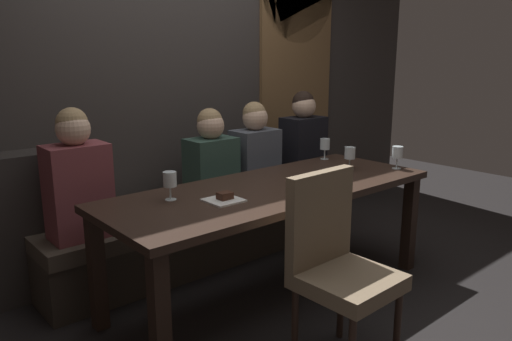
{
  "coord_description": "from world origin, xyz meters",
  "views": [
    {
      "loc": [
        -2.03,
        -2.19,
        1.54
      ],
      "look_at": [
        -0.08,
        0.07,
        0.84
      ],
      "focal_mm": 34.46,
      "sensor_mm": 36.0,
      "label": 1
    }
  ],
  "objects_px": {
    "diner_redhead": "(77,178)",
    "wine_glass_near_right": "(325,145)",
    "wine_glass_end_right": "(170,181)",
    "wine_glass_far_left": "(350,153)",
    "chair_near_side": "(336,258)",
    "wine_glass_far_right": "(397,153)",
    "diner_near_end": "(303,141)",
    "dessert_plate": "(224,199)",
    "diner_far_end": "(255,151)",
    "diner_bearded": "(211,160)",
    "dining_table": "(273,199)",
    "banquette_bench": "(210,233)"
  },
  "relations": [
    {
      "from": "wine_glass_far_left",
      "to": "diner_far_end",
      "type": "bearing_deg",
      "value": 110.77
    },
    {
      "from": "chair_near_side",
      "to": "wine_glass_far_right",
      "type": "xyz_separation_m",
      "value": [
        1.25,
        0.49,
        0.29
      ]
    },
    {
      "from": "diner_redhead",
      "to": "wine_glass_end_right",
      "type": "distance_m",
      "value": 0.61
    },
    {
      "from": "dining_table",
      "to": "wine_glass_near_right",
      "type": "height_order",
      "value": "wine_glass_near_right"
    },
    {
      "from": "diner_near_end",
      "to": "wine_glass_far_left",
      "type": "height_order",
      "value": "diner_near_end"
    },
    {
      "from": "diner_near_end",
      "to": "wine_glass_end_right",
      "type": "height_order",
      "value": "diner_near_end"
    },
    {
      "from": "dining_table",
      "to": "diner_far_end",
      "type": "distance_m",
      "value": 0.85
    },
    {
      "from": "banquette_bench",
      "to": "dessert_plate",
      "type": "relative_size",
      "value": 13.16
    },
    {
      "from": "chair_near_side",
      "to": "diner_bearded",
      "type": "distance_m",
      "value": 1.47
    },
    {
      "from": "dining_table",
      "to": "diner_far_end",
      "type": "bearing_deg",
      "value": 57.12
    },
    {
      "from": "diner_redhead",
      "to": "wine_glass_near_right",
      "type": "bearing_deg",
      "value": -10.4
    },
    {
      "from": "diner_bearded",
      "to": "diner_redhead",
      "type": "bearing_deg",
      "value": -178.1
    },
    {
      "from": "wine_glass_far_right",
      "to": "wine_glass_near_right",
      "type": "height_order",
      "value": "same"
    },
    {
      "from": "diner_bearded",
      "to": "wine_glass_near_right",
      "type": "relative_size",
      "value": 4.39
    },
    {
      "from": "diner_far_end",
      "to": "wine_glass_far_left",
      "type": "height_order",
      "value": "diner_far_end"
    },
    {
      "from": "wine_glass_end_right",
      "to": "wine_glass_far_right",
      "type": "bearing_deg",
      "value": -13.11
    },
    {
      "from": "diner_bearded",
      "to": "chair_near_side",
      "type": "bearing_deg",
      "value": -100.74
    },
    {
      "from": "dining_table",
      "to": "diner_redhead",
      "type": "height_order",
      "value": "diner_redhead"
    },
    {
      "from": "diner_redhead",
      "to": "dessert_plate",
      "type": "xyz_separation_m",
      "value": [
        0.55,
        -0.73,
        -0.07
      ]
    },
    {
      "from": "chair_near_side",
      "to": "dessert_plate",
      "type": "distance_m",
      "value": 0.72
    },
    {
      "from": "wine_glass_near_right",
      "to": "wine_glass_end_right",
      "type": "bearing_deg",
      "value": -173.25
    },
    {
      "from": "banquette_bench",
      "to": "dining_table",
      "type": "bearing_deg",
      "value": -90.0
    },
    {
      "from": "diner_redhead",
      "to": "wine_glass_near_right",
      "type": "xyz_separation_m",
      "value": [
        1.84,
        -0.34,
        0.03
      ]
    },
    {
      "from": "diner_bearded",
      "to": "dessert_plate",
      "type": "xyz_separation_m",
      "value": [
        -0.46,
        -0.77,
        -0.04
      ]
    },
    {
      "from": "chair_near_side",
      "to": "dining_table",
      "type": "bearing_deg",
      "value": 71.72
    },
    {
      "from": "dining_table",
      "to": "diner_near_end",
      "type": "height_order",
      "value": "diner_near_end"
    },
    {
      "from": "wine_glass_far_right",
      "to": "dessert_plate",
      "type": "distance_m",
      "value": 1.45
    },
    {
      "from": "diner_bearded",
      "to": "diner_far_end",
      "type": "bearing_deg",
      "value": -0.64
    },
    {
      "from": "wine_glass_far_right",
      "to": "dessert_plate",
      "type": "height_order",
      "value": "wine_glass_far_right"
    },
    {
      "from": "wine_glass_near_right",
      "to": "chair_near_side",
      "type": "bearing_deg",
      "value": -136.19
    },
    {
      "from": "diner_far_end",
      "to": "wine_glass_end_right",
      "type": "distance_m",
      "value": 1.23
    },
    {
      "from": "diner_redhead",
      "to": "wine_glass_far_right",
      "type": "bearing_deg",
      "value": -24.45
    },
    {
      "from": "banquette_bench",
      "to": "dessert_plate",
      "type": "xyz_separation_m",
      "value": [
        -0.43,
        -0.76,
        0.53
      ]
    },
    {
      "from": "diner_bearded",
      "to": "dessert_plate",
      "type": "height_order",
      "value": "diner_bearded"
    },
    {
      "from": "wine_glass_end_right",
      "to": "wine_glass_near_right",
      "type": "distance_m",
      "value": 1.52
    },
    {
      "from": "chair_near_side",
      "to": "wine_glass_end_right",
      "type": "relative_size",
      "value": 5.98
    },
    {
      "from": "diner_near_end",
      "to": "wine_glass_far_right",
      "type": "xyz_separation_m",
      "value": [
        0.03,
        -0.91,
        0.02
      ]
    },
    {
      "from": "wine_glass_end_right",
      "to": "wine_glass_far_left",
      "type": "xyz_separation_m",
      "value": [
        1.38,
        -0.18,
        0.0
      ]
    },
    {
      "from": "dessert_plate",
      "to": "wine_glass_far_right",
      "type": "bearing_deg",
      "value": -6.72
    },
    {
      "from": "dining_table",
      "to": "wine_glass_end_right",
      "type": "relative_size",
      "value": 13.41
    },
    {
      "from": "diner_near_end",
      "to": "wine_glass_end_right",
      "type": "distance_m",
      "value": 1.71
    },
    {
      "from": "diner_redhead",
      "to": "diner_near_end",
      "type": "height_order",
      "value": "diner_near_end"
    },
    {
      "from": "wine_glass_far_left",
      "to": "wine_glass_near_right",
      "type": "distance_m",
      "value": 0.38
    },
    {
      "from": "wine_glass_far_right",
      "to": "diner_redhead",
      "type": "bearing_deg",
      "value": 155.55
    },
    {
      "from": "dessert_plate",
      "to": "diner_far_end",
      "type": "bearing_deg",
      "value": 40.71
    },
    {
      "from": "chair_near_side",
      "to": "diner_far_end",
      "type": "height_order",
      "value": "diner_far_end"
    },
    {
      "from": "diner_bearded",
      "to": "dessert_plate",
      "type": "distance_m",
      "value": 0.9
    },
    {
      "from": "wine_glass_far_right",
      "to": "wine_glass_near_right",
      "type": "bearing_deg",
      "value": 104.2
    },
    {
      "from": "diner_bearded",
      "to": "dessert_plate",
      "type": "bearing_deg",
      "value": -121.15
    },
    {
      "from": "diner_near_end",
      "to": "wine_glass_far_left",
      "type": "distance_m",
      "value": 0.75
    }
  ]
}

